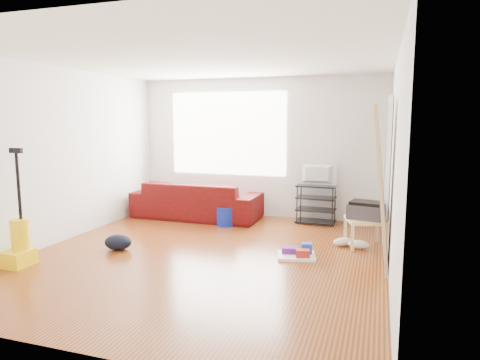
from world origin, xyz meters
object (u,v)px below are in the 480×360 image
(sofa, at_px, (197,218))
(backpack, at_px, (118,250))
(tv_stand, at_px, (316,204))
(side_table, at_px, (366,223))
(bucket, at_px, (226,225))
(vacuum, at_px, (19,244))
(cleaning_tray, at_px, (298,253))

(sofa, relative_size, backpack, 6.06)
(sofa, height_order, tv_stand, tv_stand)
(side_table, bearing_deg, bucket, 166.09)
(vacuum, bearing_deg, cleaning_tray, 22.75)
(sofa, xyz_separation_m, tv_stand, (2.10, 0.27, 0.34))
(side_table, height_order, cleaning_tray, side_table)
(side_table, height_order, bucket, side_table)
(backpack, bearing_deg, side_table, 17.93)
(backpack, distance_m, vacuum, 1.22)
(sofa, xyz_separation_m, cleaning_tray, (2.14, -1.66, 0.05))
(side_table, xyz_separation_m, backpack, (-3.18, -1.17, -0.34))
(sofa, relative_size, vacuum, 1.60)
(sofa, distance_m, bucket, 0.78)
(bucket, distance_m, cleaning_tray, 1.94)
(tv_stand, bearing_deg, vacuum, -131.35)
(tv_stand, height_order, cleaning_tray, tv_stand)
(bucket, xyz_separation_m, vacuum, (-1.69, -2.65, 0.26))
(cleaning_tray, distance_m, backpack, 2.42)
(vacuum, bearing_deg, side_table, 27.28)
(tv_stand, distance_m, backpack, 3.34)
(tv_stand, relative_size, side_table, 1.09)
(tv_stand, height_order, bucket, tv_stand)
(sofa, distance_m, side_table, 3.11)
(cleaning_tray, relative_size, backpack, 1.47)
(tv_stand, relative_size, bucket, 2.15)
(tv_stand, bearing_deg, cleaning_tray, -86.61)
(tv_stand, distance_m, side_table, 1.47)
(bucket, bearing_deg, backpack, -118.07)
(bucket, distance_m, backpack, 1.96)
(sofa, distance_m, tv_stand, 2.14)
(sofa, distance_m, backpack, 2.12)
(backpack, relative_size, vacuum, 0.26)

